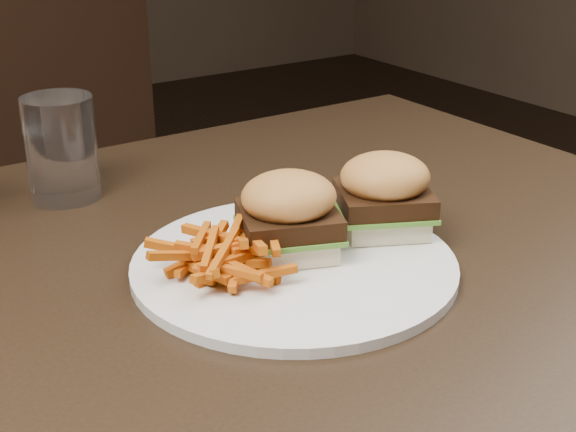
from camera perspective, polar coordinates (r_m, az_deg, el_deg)
dining_table at (r=0.73m, az=-8.67°, el=-6.46°), size 1.20×0.80×0.04m
chair_far at (r=1.72m, az=-19.48°, el=-0.60°), size 0.57×0.57×0.04m
plate at (r=0.74m, az=0.43°, el=-3.47°), size 0.30×0.30×0.01m
sandwich_half_a at (r=0.74m, az=0.06°, el=-1.90°), size 0.10×0.10×0.02m
sandwich_half_b at (r=0.80m, az=6.76°, el=-0.30°), size 0.10×0.10×0.02m
fries_pile at (r=0.70m, az=-4.48°, el=-2.60°), size 0.10×0.10×0.04m
tumbler at (r=0.92m, az=-15.79°, el=4.50°), size 0.09×0.09×0.12m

